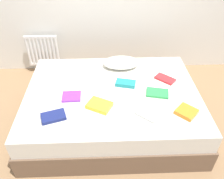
% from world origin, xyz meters
% --- Properties ---
extents(ground_plane, '(8.00, 8.00, 0.00)m').
position_xyz_m(ground_plane, '(0.00, 0.00, 0.00)').
color(ground_plane, '#93704C').
extents(bed, '(2.00, 1.50, 0.50)m').
position_xyz_m(bed, '(0.00, 0.00, 0.25)').
color(bed, brown).
rests_on(bed, ground).
extents(radiator, '(0.49, 0.04, 0.50)m').
position_xyz_m(radiator, '(-1.05, 1.20, 0.38)').
color(radiator, white).
rests_on(radiator, ground).
extents(pillow, '(0.47, 0.30, 0.12)m').
position_xyz_m(pillow, '(0.14, 0.51, 0.56)').
color(pillow, white).
rests_on(pillow, bed).
extents(textbook_orange, '(0.26, 0.26, 0.04)m').
position_xyz_m(textbook_orange, '(0.74, -0.40, 0.52)').
color(textbook_orange, orange).
rests_on(textbook_orange, bed).
extents(textbook_green, '(0.27, 0.21, 0.03)m').
position_xyz_m(textbook_green, '(0.50, -0.07, 0.51)').
color(textbook_green, green).
rests_on(textbook_green, bed).
extents(textbook_navy, '(0.27, 0.21, 0.04)m').
position_xyz_m(textbook_navy, '(-0.60, -0.41, 0.52)').
color(textbook_navy, navy).
rests_on(textbook_navy, bed).
extents(textbook_purple, '(0.21, 0.18, 0.02)m').
position_xyz_m(textbook_purple, '(-0.45, -0.10, 0.51)').
color(textbook_purple, purple).
rests_on(textbook_purple, bed).
extents(textbook_teal, '(0.25, 0.17, 0.05)m').
position_xyz_m(textbook_teal, '(0.16, 0.11, 0.52)').
color(textbook_teal, teal).
rests_on(textbook_teal, bed).
extents(textbook_white, '(0.26, 0.26, 0.03)m').
position_xyz_m(textbook_white, '(0.35, -0.41, 0.52)').
color(textbook_white, white).
rests_on(textbook_white, bed).
extents(textbook_yellow, '(0.30, 0.27, 0.04)m').
position_xyz_m(textbook_yellow, '(-0.14, -0.27, 0.52)').
color(textbook_yellow, yellow).
rests_on(textbook_yellow, bed).
extents(textbook_red, '(0.26, 0.25, 0.03)m').
position_xyz_m(textbook_red, '(0.65, 0.19, 0.51)').
color(textbook_red, red).
rests_on(textbook_red, bed).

